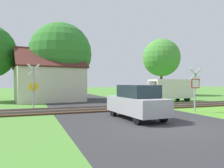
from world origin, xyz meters
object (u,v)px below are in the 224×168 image
Objects in this scene: stop_sign_near at (195,86)px; mail_truck at (169,89)px; parked_car at (136,102)px; crossing_sign_far at (34,84)px; house at (49,83)px; tree_center at (61,54)px; tree_far at (161,58)px.

mail_truck is at bearing -109.98° from stop_sign_near.
mail_truck is at bearing 43.85° from parked_car.
crossing_sign_far is (-9.68, 5.14, 0.15)m from stop_sign_near.
stop_sign_near is at bearing 9.77° from parked_car.
house is 3.47m from tree_center.
mail_truck reaches higher than parked_car.
mail_truck is at bearing -119.53° from tree_far.
crossing_sign_far is at bearing 125.73° from parked_car.
stop_sign_near is 15.16m from tree_center.
house is at bearing -164.63° from tree_far.
house is 1.81× the size of parked_car.
mail_truck is (13.02, 2.36, -0.57)m from crossing_sign_far.
house is at bearing 100.96° from parked_car.
house reaches higher than stop_sign_near.
stop_sign_near is 0.39× the size of house.
tree_far is at bearing 14.77° from tree_center.
parked_car is at bearing -45.76° from crossing_sign_far.
crossing_sign_far reaches higher than mail_truck.
mail_truck is 11.78m from parked_car.
parked_car is (2.03, -14.19, -4.18)m from tree_center.
crossing_sign_far is 0.66× the size of mail_truck.
stop_sign_near is 0.58× the size of mail_truck.
tree_far reaches higher than stop_sign_near.
tree_center is at bearing 75.69° from crossing_sign_far.
tree_far is at bearing 8.69° from house.
mail_truck is (3.34, 7.50, -0.42)m from stop_sign_near.
tree_center is 14.93m from parked_car.
stop_sign_near is 0.88× the size of crossing_sign_far.
mail_truck is at bearing -30.69° from house.
crossing_sign_far is at bearing -146.85° from tree_far.
crossing_sign_far is 0.80× the size of parked_car.
crossing_sign_far is 9.10m from tree_center.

